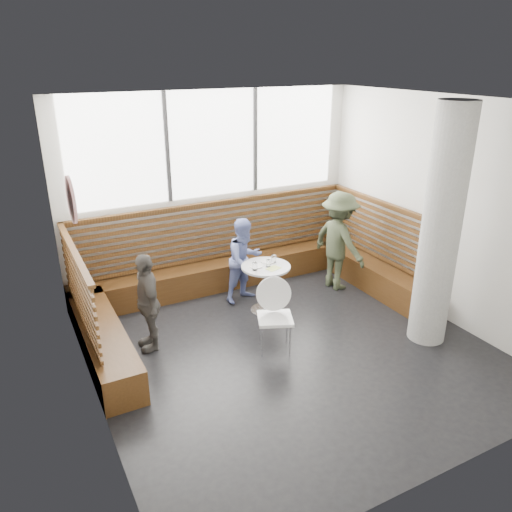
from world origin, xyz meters
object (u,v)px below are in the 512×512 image
cafe_table (266,279)px  cafe_chair (272,310)px  child_back (245,260)px  child_left (147,302)px  concrete_column (441,229)px  adult_man (339,241)px

cafe_table → cafe_chair: cafe_chair is taller
child_back → child_left: (-1.76, -0.68, -0.01)m
concrete_column → cafe_table: size_ratio=4.22×
child_back → child_left: bearing=-173.4°
cafe_chair → concrete_column: bearing=2.5°
child_back → child_left: child_back is taller
cafe_chair → child_left: 1.64m
concrete_column → cafe_table: concrete_column is taller
child_left → cafe_table: bearing=98.8°
concrete_column → child_left: size_ratio=2.37×
cafe_table → adult_man: adult_man is taller
adult_man → child_back: 1.62m
child_back → concrete_column: bearing=-66.7°
adult_man → cafe_table: bearing=90.3°
child_left → adult_man: bearing=100.2°
adult_man → concrete_column: bearing=176.3°
concrete_column → child_left: (-3.48, 1.55, -0.93)m
concrete_column → child_left: 3.92m
cafe_table → child_left: size_ratio=0.56×
concrete_column → adult_man: 2.08m
concrete_column → cafe_chair: 2.41m
child_left → cafe_chair: bearing=65.3°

